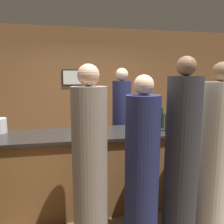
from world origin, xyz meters
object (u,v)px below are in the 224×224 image
(guest_4, at_px, (182,158))
(wine_bottle_2, at_px, (162,120))
(guest_2, at_px, (216,155))
(guest_3, at_px, (90,169))
(wine_bottle_0, at_px, (168,122))
(wine_bottle_1, at_px, (146,123))
(guest_0, at_px, (142,170))
(bartender, at_px, (121,126))

(guest_4, relative_size, wine_bottle_2, 6.86)
(guest_4, bearing_deg, guest_2, 6.98)
(guest_2, relative_size, wine_bottle_2, 6.70)
(guest_3, distance_m, wine_bottle_0, 1.32)
(wine_bottle_1, bearing_deg, guest_3, -140.53)
(guest_0, distance_m, wine_bottle_1, 0.81)
(bartender, distance_m, wine_bottle_0, 1.12)
(guest_4, distance_m, wine_bottle_2, 0.92)
(wine_bottle_0, distance_m, wine_bottle_1, 0.30)
(wine_bottle_0, bearing_deg, wine_bottle_1, 179.12)
(bartender, height_order, guest_4, guest_4)
(bartender, relative_size, guest_4, 0.97)
(wine_bottle_1, bearing_deg, guest_0, -112.67)
(bartender, relative_size, guest_3, 1.02)
(wine_bottle_1, bearing_deg, wine_bottle_0, -0.88)
(bartender, distance_m, wine_bottle_2, 0.94)
(guest_3, height_order, wine_bottle_2, guest_3)
(guest_4, height_order, wine_bottle_1, guest_4)
(wine_bottle_0, bearing_deg, guest_0, -130.97)
(wine_bottle_0, bearing_deg, guest_4, -102.58)
(bartender, bearing_deg, wine_bottle_2, 116.04)
(guest_3, height_order, guest_4, guest_4)
(guest_0, xyz_separation_m, wine_bottle_2, (0.60, 0.89, 0.32))
(bartender, bearing_deg, guest_0, 83.26)
(wine_bottle_0, height_order, wine_bottle_1, wine_bottle_1)
(wine_bottle_0, distance_m, wine_bottle_2, 0.21)
(guest_0, xyz_separation_m, wine_bottle_1, (0.28, 0.68, 0.33))
(bartender, relative_size, guest_2, 1.00)
(guest_2, distance_m, wine_bottle_2, 0.91)
(guest_4, height_order, wine_bottle_0, guest_4)
(guest_2, distance_m, guest_4, 0.45)
(bartender, xyz_separation_m, guest_4, (0.24, -1.69, 0.02))
(guest_3, bearing_deg, wine_bottle_1, 39.47)
(bartender, xyz_separation_m, guest_0, (-0.20, -1.70, -0.07))
(guest_0, height_order, guest_4, guest_4)
(guest_3, relative_size, wine_bottle_1, 6.02)
(wine_bottle_2, bearing_deg, bartender, 116.04)
(bartender, relative_size, wine_bottle_0, 6.42)
(wine_bottle_2, bearing_deg, guest_2, -70.75)
(guest_3, distance_m, wine_bottle_2, 1.45)
(bartender, distance_m, wine_bottle_1, 1.05)
(wine_bottle_0, bearing_deg, guest_3, -149.26)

